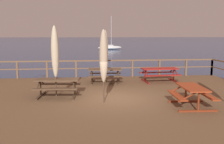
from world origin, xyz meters
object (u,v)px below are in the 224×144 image
at_px(picnic_table_front_right, 160,72).
at_px(sailboat_distant, 110,47).
at_px(patio_umbrella_short_mid, 55,52).
at_px(patio_umbrella_short_back, 104,57).
at_px(patio_umbrella_tall_mid_right, 105,50).
at_px(picnic_table_front_left, 192,92).
at_px(picnic_table_mid_right, 58,84).
at_px(picnic_table_back_right, 105,73).

height_order(picnic_table_front_right, sailboat_distant, sailboat_distant).
xyz_separation_m(patio_umbrella_short_mid, patio_umbrella_short_back, (1.98, -1.16, -0.11)).
bearing_deg(patio_umbrella_tall_mid_right, patio_umbrella_short_mid, -128.92).
distance_m(picnic_table_front_left, picnic_table_front_right, 5.09).
height_order(picnic_table_mid_right, picnic_table_back_right, same).
bearing_deg(picnic_table_front_right, patio_umbrella_short_back, -130.05).
distance_m(picnic_table_mid_right, sailboat_distant, 48.41).
distance_m(patio_umbrella_short_back, patio_umbrella_tall_mid_right, 4.10).
relative_size(picnic_table_mid_right, picnic_table_back_right, 1.04).
relative_size(picnic_table_mid_right, patio_umbrella_short_back, 0.69).
relative_size(picnic_table_front_left, patio_umbrella_short_mid, 0.57).
xyz_separation_m(picnic_table_front_left, picnic_table_front_right, (0.28, 5.08, 0.01)).
bearing_deg(patio_umbrella_tall_mid_right, patio_umbrella_short_back, -95.31).
xyz_separation_m(picnic_table_front_right, sailboat_distant, (1.50, 44.96, -0.92)).
distance_m(picnic_table_front_right, patio_umbrella_tall_mid_right, 3.37).
distance_m(picnic_table_back_right, sailboat_distant, 45.22).
height_order(picnic_table_front_left, picnic_table_front_right, same).
height_order(picnic_table_mid_right, patio_umbrella_short_mid, patio_umbrella_short_mid).
relative_size(picnic_table_front_right, picnic_table_back_right, 1.12).
xyz_separation_m(picnic_table_front_left, patio_umbrella_short_mid, (-5.19, 2.08, 1.39)).
bearing_deg(picnic_table_front_right, picnic_table_front_left, -93.20).
xyz_separation_m(picnic_table_front_left, picnic_table_back_right, (-2.84, 5.07, 0.01)).
xyz_separation_m(picnic_table_back_right, sailboat_distant, (4.62, 44.97, -0.91)).
relative_size(picnic_table_back_right, patio_umbrella_short_mid, 0.62).
bearing_deg(sailboat_distant, patio_umbrella_short_back, -95.81).
xyz_separation_m(picnic_table_front_right, patio_umbrella_short_mid, (-5.47, -3.00, 1.37)).
xyz_separation_m(picnic_table_front_left, patio_umbrella_short_back, (-3.21, 0.92, 1.27)).
bearing_deg(sailboat_distant, picnic_table_front_left, -92.04).
bearing_deg(picnic_table_mid_right, patio_umbrella_short_back, -32.30).
bearing_deg(picnic_table_back_right, sailboat_distant, 84.13).
distance_m(picnic_table_front_left, sailboat_distant, 50.08).
bearing_deg(patio_umbrella_tall_mid_right, picnic_table_front_right, 1.50).
xyz_separation_m(picnic_table_front_right, patio_umbrella_short_back, (-3.50, -4.16, 1.26)).
distance_m(picnic_table_front_right, patio_umbrella_short_mid, 6.39).
bearing_deg(patio_umbrella_short_mid, picnic_table_mid_right, 40.27).
height_order(picnic_table_front_right, patio_umbrella_short_mid, patio_umbrella_short_mid).
bearing_deg(patio_umbrella_tall_mid_right, picnic_table_back_right, 97.15).
bearing_deg(patio_umbrella_short_mid, picnic_table_front_right, 28.73).
distance_m(picnic_table_front_left, patio_umbrella_short_mid, 5.76).
distance_m(picnic_table_front_left, patio_umbrella_tall_mid_right, 5.89).
xyz_separation_m(patio_umbrella_short_mid, sailboat_distant, (6.97, 47.96, -2.29)).
distance_m(picnic_table_mid_right, picnic_table_front_left, 5.55).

